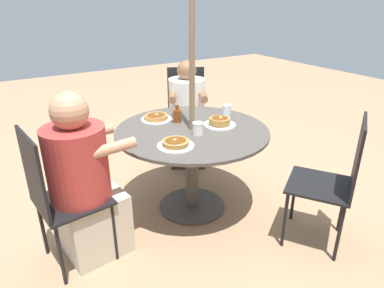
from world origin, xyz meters
The scene contains 14 objects.
ground_plane centered at (0.00, 0.00, 0.00)m, with size 12.00×12.00×0.00m, color tan.
patio_table centered at (0.00, 0.00, 0.57)m, with size 1.20×1.20×0.71m.
umbrella_pole centered at (0.00, 0.00, 1.05)m, with size 0.04×0.04×2.11m, color #846B4C.
patio_chair_north centered at (-0.51, -0.94, 0.54)m, with size 0.57×0.57×0.96m.
diner_north centered at (-0.42, -0.78, 0.48)m, with size 0.54×0.59×1.08m.
patio_chair_east centered at (1.06, 0.13, 0.54)m, with size 0.46×0.46×0.96m.
diner_east centered at (0.88, 0.11, 0.52)m, with size 0.54×0.43×1.16m.
patio_chair_south centered at (-0.58, 0.90, 0.54)m, with size 0.58×0.58×0.96m.
pancake_plate_a centered at (-0.23, 0.05, 0.74)m, with size 0.26×0.26×0.08m.
pancake_plate_b centered at (0.14, -0.34, 0.73)m, with size 0.26×0.26×0.06m.
pancake_plate_c centered at (0.27, 0.22, 0.73)m, with size 0.26×0.26×0.06m.
syrup_bottle centered at (0.01, -0.21, 0.76)m, with size 0.09×0.07×0.15m.
coffee_cup centered at (0.02, 0.12, 0.76)m, with size 0.08×0.08×0.09m.
drinking_glass_a centered at (-0.39, -0.08, 0.76)m, with size 0.08×0.08×0.11m, color silver.
Camera 1 is at (1.31, 2.11, 1.67)m, focal length 32.00 mm.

